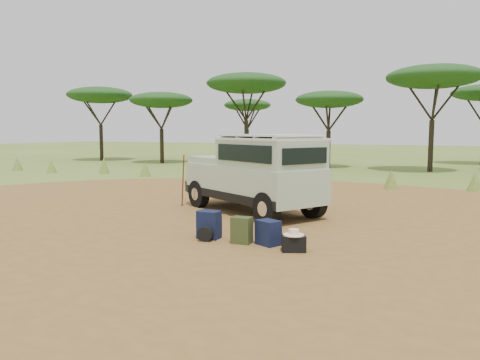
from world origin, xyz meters
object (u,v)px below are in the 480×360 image
at_px(backpack_navy, 209,225).
at_px(safari_vehicle, 255,175).
at_px(backpack_black, 209,224).
at_px(backpack_olive, 242,230).
at_px(hard_case, 294,243).
at_px(duffel_navy, 268,233).
at_px(walking_staff, 183,181).

bearing_deg(backpack_navy, safari_vehicle, 93.48).
distance_m(backpack_black, backpack_olive, 0.92).
bearing_deg(hard_case, duffel_navy, 133.63).
bearing_deg(backpack_navy, backpack_black, 120.07).
xyz_separation_m(safari_vehicle, backpack_navy, (0.33, -3.35, -0.77)).
height_order(backpack_black, hard_case, backpack_black).
relative_size(walking_staff, hard_case, 3.63).
xyz_separation_m(safari_vehicle, backpack_olive, (1.15, -3.46, -0.80)).
distance_m(backpack_navy, hard_case, 2.02).
relative_size(backpack_navy, backpack_olive, 1.09).
xyz_separation_m(backpack_black, backpack_navy, (0.07, -0.12, 0.01)).
relative_size(walking_staff, backpack_black, 2.77).
relative_size(safari_vehicle, backpack_navy, 7.97).
xyz_separation_m(safari_vehicle, backpack_black, (0.26, -3.24, -0.78)).
bearing_deg(safari_vehicle, hard_case, -27.19).
relative_size(safari_vehicle, hard_case, 10.67).
xyz_separation_m(backpack_black, backpack_olive, (0.89, -0.22, -0.02)).
xyz_separation_m(backpack_olive, duffel_navy, (0.55, 0.09, -0.02)).
bearing_deg(duffel_navy, backpack_navy, -153.16).
bearing_deg(backpack_black, hard_case, -6.24).
height_order(safari_vehicle, backpack_olive, safari_vehicle).
relative_size(safari_vehicle, walking_staff, 2.94).
relative_size(walking_staff, duffel_navy, 3.19).
bearing_deg(duffel_navy, safari_vehicle, 144.16).
xyz_separation_m(walking_staff, duffel_navy, (4.11, -3.41, -0.55)).
height_order(backpack_navy, backpack_olive, backpack_navy).
distance_m(walking_staff, duffel_navy, 5.36).
bearing_deg(hard_case, backpack_olive, 148.09).
bearing_deg(hard_case, walking_staff, 118.56).
distance_m(backpack_black, backpack_navy, 0.14).
relative_size(duffel_navy, hard_case, 1.14).
bearing_deg(hard_case, safari_vehicle, 99.04).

